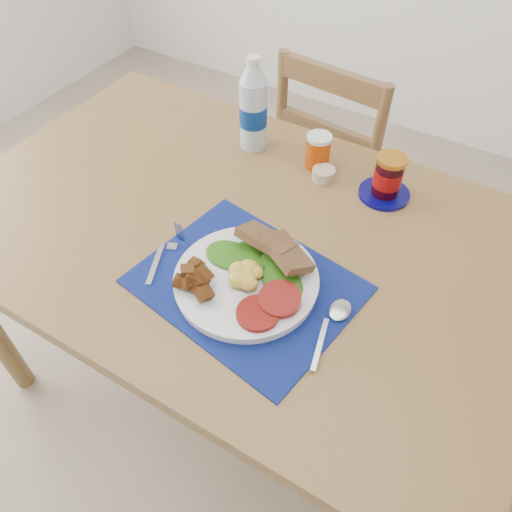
% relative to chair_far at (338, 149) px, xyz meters
% --- Properties ---
extents(ground, '(4.00, 4.00, 0.00)m').
position_rel_chair_far_xyz_m(ground, '(0.01, -0.87, -0.55)').
color(ground, gray).
rests_on(ground, ground).
extents(table, '(1.40, 0.90, 0.75)m').
position_rel_chair_far_xyz_m(table, '(0.01, -0.67, 0.11)').
color(table, brown).
rests_on(table, ground).
extents(chair_far, '(0.44, 0.42, 1.09)m').
position_rel_chair_far_xyz_m(chair_far, '(0.00, 0.00, 0.00)').
color(chair_far, brown).
rests_on(chair_far, ground).
extents(placemat, '(0.49, 0.41, 0.00)m').
position_rel_chair_far_xyz_m(placemat, '(0.13, -0.81, 0.20)').
color(placemat, black).
rests_on(placemat, table).
extents(breakfast_plate, '(0.30, 0.30, 0.07)m').
position_rel_chair_far_xyz_m(breakfast_plate, '(0.13, -0.82, 0.22)').
color(breakfast_plate, silver).
rests_on(breakfast_plate, placemat).
extents(fork, '(0.06, 0.17, 0.00)m').
position_rel_chair_far_xyz_m(fork, '(-0.07, -0.83, 0.20)').
color(fork, '#B2B5BA').
rests_on(fork, placemat).
extents(spoon, '(0.04, 0.18, 0.01)m').
position_rel_chair_far_xyz_m(spoon, '(0.33, -0.80, 0.20)').
color(spoon, '#B2B5BA').
rests_on(spoon, placemat).
extents(water_bottle, '(0.08, 0.08, 0.26)m').
position_rel_chair_far_xyz_m(water_bottle, '(-0.12, -0.37, 0.31)').
color(water_bottle, '#ADBFCC').
rests_on(water_bottle, table).
extents(juice_glass, '(0.06, 0.06, 0.09)m').
position_rel_chair_far_xyz_m(juice_glass, '(0.08, -0.36, 0.24)').
color(juice_glass, '#B03604').
rests_on(juice_glass, table).
extents(ramekin, '(0.06, 0.06, 0.03)m').
position_rel_chair_far_xyz_m(ramekin, '(0.11, -0.40, 0.21)').
color(ramekin, tan).
rests_on(ramekin, table).
extents(jam_on_saucer, '(0.13, 0.13, 0.12)m').
position_rel_chair_far_xyz_m(jam_on_saucer, '(0.27, -0.39, 0.25)').
color(jam_on_saucer, '#060552').
rests_on(jam_on_saucer, table).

